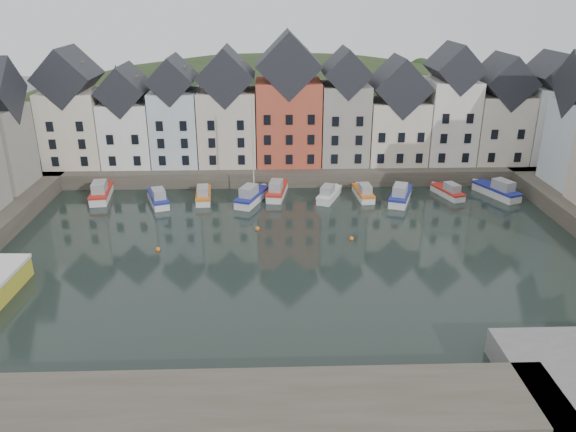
{
  "coord_description": "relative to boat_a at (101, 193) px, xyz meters",
  "views": [
    {
      "loc": [
        -2.49,
        -48.85,
        24.53
      ],
      "look_at": [
        -0.69,
        6.0,
        2.42
      ],
      "focal_mm": 35.0,
      "sensor_mm": 36.0,
      "label": 1
    }
  ],
  "objects": [
    {
      "name": "boat_e",
      "position": [
        22.24,
        0.11,
        -0.05
      ],
      "size": [
        3.04,
        6.72,
        2.49
      ],
      "rotation": [
        0.0,
        0.0,
        -0.16
      ],
      "color": "silver",
      "rests_on": "ground"
    },
    {
      "name": "boat_c",
      "position": [
        12.98,
        -1.03,
        -0.13
      ],
      "size": [
        2.29,
        5.96,
        2.24
      ],
      "rotation": [
        0.0,
        0.0,
        0.08
      ],
      "color": "silver",
      "rests_on": "ground"
    },
    {
      "name": "boat_d",
      "position": [
        19.04,
        -1.99,
        0.04
      ],
      "size": [
        4.41,
        7.03,
        12.86
      ],
      "rotation": [
        0.0,
        0.0,
        -0.37
      ],
      "color": "silver",
      "rests_on": "ground"
    },
    {
      "name": "boat_h",
      "position": [
        37.62,
        -2.24,
        -0.01
      ],
      "size": [
        4.37,
        7.17,
        2.63
      ],
      "rotation": [
        0.0,
        0.0,
        -0.35
      ],
      "color": "silver",
      "rests_on": "ground"
    },
    {
      "name": "hillside",
      "position": [
        23.94,
        37.26,
        -18.76
      ],
      "size": [
        153.6,
        70.4,
        64.0
      ],
      "color": "#1F2F17",
      "rests_on": "ground"
    },
    {
      "name": "near_wall",
      "position": [
        13.92,
        -40.74,
        0.2
      ],
      "size": [
        50.0,
        6.0,
        2.0
      ],
      "primitive_type": "cube",
      "color": "#444034",
      "rests_on": "ground"
    },
    {
      "name": "boat_a",
      "position": [
        0.0,
        0.0,
        0.0
      ],
      "size": [
        2.96,
        7.16,
        2.67
      ],
      "rotation": [
        0.0,
        0.0,
        0.12
      ],
      "color": "silver",
      "rests_on": "ground"
    },
    {
      "name": "boat_f",
      "position": [
        28.76,
        -1.23,
        -0.14
      ],
      "size": [
        3.78,
        5.99,
        2.2
      ],
      "rotation": [
        0.0,
        0.0,
        -0.38
      ],
      "color": "silver",
      "rests_on": "ground"
    },
    {
      "name": "ground",
      "position": [
        23.92,
        -18.74,
        -0.8
      ],
      "size": [
        260.0,
        260.0,
        0.0
      ],
      "primitive_type": "plane",
      "color": "black",
      "rests_on": "ground"
    },
    {
      "name": "far_terrace",
      "position": [
        27.13,
        9.26,
        8.08
      ],
      "size": [
        72.37,
        8.16,
        17.78
      ],
      "color": "beige",
      "rests_on": "far_quay"
    },
    {
      "name": "boat_j",
      "position": [
        50.43,
        -0.89,
        -0.02
      ],
      "size": [
        4.63,
        7.08,
        2.61
      ],
      "rotation": [
        0.0,
        0.0,
        0.41
      ],
      "color": "silver",
      "rests_on": "ground"
    },
    {
      "name": "mooring_buoys",
      "position": [
        19.92,
        -13.41,
        -0.65
      ],
      "size": [
        20.5,
        5.5,
        0.5
      ],
      "color": "orange",
      "rests_on": "ground"
    },
    {
      "name": "boat_b",
      "position": [
        7.55,
        -2.16,
        -0.1
      ],
      "size": [
        3.8,
        6.36,
        2.33
      ],
      "rotation": [
        0.0,
        0.0,
        0.34
      ],
      "color": "silver",
      "rests_on": "ground"
    },
    {
      "name": "boat_g",
      "position": [
        33.23,
        -0.81,
        -0.14
      ],
      "size": [
        2.22,
        5.82,
        2.19
      ],
      "rotation": [
        0.0,
        0.0,
        0.08
      ],
      "color": "silver",
      "rests_on": "ground"
    },
    {
      "name": "far_quay",
      "position": [
        23.92,
        11.26,
        0.2
      ],
      "size": [
        90.0,
        16.0,
        2.0
      ],
      "primitive_type": "cube",
      "color": "#444034",
      "rests_on": "ground"
    },
    {
      "name": "boat_i",
      "position": [
        44.15,
        -0.69,
        -0.17
      ],
      "size": [
        3.34,
        5.75,
        2.11
      ],
      "rotation": [
        0.0,
        0.0,
        0.32
      ],
      "color": "silver",
      "rests_on": "ground"
    }
  ]
}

